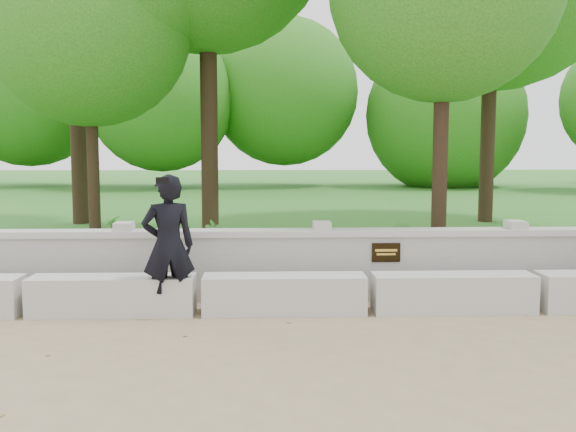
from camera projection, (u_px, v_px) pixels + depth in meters
name	position (u px, v px, depth m)	size (l,w,h in m)	color
ground	(403.00, 366.00, 5.68)	(80.00, 80.00, 0.00)	#937B5A
lawn	(306.00, 208.00, 19.59)	(40.00, 22.00, 0.25)	#1E611A
concrete_bench	(369.00, 293.00, 7.55)	(11.90, 0.45, 0.45)	beige
parapet_wall	(361.00, 263.00, 8.22)	(12.50, 0.35, 0.90)	#B2AFA8
man_main	(168.00, 246.00, 7.31)	(0.68, 0.62, 1.64)	black
tree_left	(88.00, 7.00, 11.43)	(3.72, 3.72, 6.06)	#382619
shrub_a	(215.00, 240.00, 9.65)	(0.32, 0.22, 0.61)	#387A29
shrub_b	(403.00, 246.00, 8.93)	(0.35, 0.29, 0.64)	#387A29
shrub_d	(112.00, 235.00, 10.20)	(0.34, 0.31, 0.61)	#387A29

